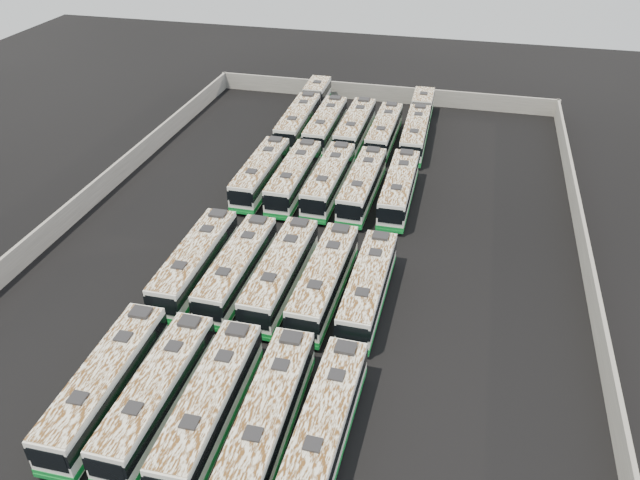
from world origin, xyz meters
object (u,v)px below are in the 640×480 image
Objects in this scene: bus_midback_far_left at (261,173)px; bus_midback_center at (329,180)px; bus_midfront_right at (324,280)px; bus_midback_right at (362,185)px; bus_back_left at (326,125)px; bus_back_far_right at (418,124)px; bus_front_far_right at (325,425)px; bus_midback_left at (294,177)px; bus_midfront_far_left at (196,262)px; bus_front_right at (269,415)px; bus_front_center at (210,405)px; bus_midfront_left at (237,268)px; bus_back_far_left at (305,112)px; bus_front_far_left at (106,383)px; bus_midfront_center at (281,273)px; bus_front_left at (158,393)px; bus_back_center at (355,127)px; bus_back_right at (384,131)px; bus_midfront_far_right at (368,287)px; bus_midback_far_right at (399,188)px.

bus_midback_center is at bearing 0.79° from bus_midback_far_left.
bus_midback_right is at bearing 91.59° from bus_midfront_right.
bus_back_far_right is at bearing 17.53° from bus_back_left.
bus_front_far_right is 30.91m from bus_midback_left.
bus_midfront_far_left is at bearing -112.32° from bus_midback_center.
bus_front_right is 1.02× the size of bus_midback_far_left.
bus_front_far_right is 0.98× the size of bus_midfront_far_left.
bus_front_center is 13.92m from bus_midfront_left.
bus_back_far_right is at bearing 50.55° from bus_midback_far_left.
bus_back_far_left is (-0.07, 16.92, 0.05)m from bus_midback_far_left.
bus_front_far_left is at bearing -96.86° from bus_midback_left.
bus_midback_right is at bearing 82.39° from bus_front_center.
bus_front_left is at bearing -103.93° from bus_midfront_center.
bus_front_center is at bearing -89.69° from bus_back_center.
bus_midfront_left is 1.00× the size of bus_midback_far_left.
bus_midfront_far_left is at bearing 88.89° from bus_front_far_left.
bus_midfront_right is 1.04× the size of bus_back_right.
bus_back_far_left reaches higher than bus_front_left.
bus_midfront_far_right is at bearing 1.24° from bus_midfront_left.
bus_back_far_left is (-3.52, 17.00, 0.03)m from bus_midback_left.
bus_midfront_right reaches higher than bus_midback_right.
bus_midfront_center is at bearing -66.51° from bus_midback_far_left.
bus_front_far_right is 19.04m from bus_midfront_far_left.
bus_back_far_left reaches higher than bus_midfront_center.
bus_midfront_far_left reaches higher than bus_front_left.
bus_midback_far_left is 0.98× the size of bus_midback_center.
bus_midback_center is (-3.42, 29.47, 0.00)m from bus_front_right.
bus_front_far_right is 48.17m from bus_back_far_left.
bus_front_right reaches higher than bus_midfront_far_left.
bus_midback_center is at bearing -75.45° from bus_back_left.
bus_front_left is 0.98× the size of bus_front_center.
bus_midback_far_right is at bearing 90.27° from bus_midfront_far_right.
bus_front_left is at bearing -76.07° from bus_midfront_far_left.
bus_midfront_left reaches higher than bus_back_right.
bus_back_far_left is at bearing 89.05° from bus_front_far_left.
bus_front_center is 30.23m from bus_midback_far_left.
bus_midfront_far_right is 0.65× the size of bus_back_far_right.
bus_back_left reaches higher than bus_midfront_right.
bus_back_left is 3.45m from bus_back_center.
bus_front_right is at bearing -81.13° from bus_back_left.
bus_back_left is (-0.07, 13.45, 0.02)m from bus_midback_left.
bus_front_far_left is 46.29m from bus_back_far_left.
bus_midback_far_right is at bearing -74.49° from bus_back_right.
bus_midfront_far_left reaches higher than bus_back_right.
bus_front_far_left is 30.29m from bus_midback_center.
bus_midback_center is at bearing 113.52° from bus_midfront_far_right.
bus_midback_far_left is at bearing 88.94° from bus_front_far_left.
bus_front_right is 1.02× the size of bus_midfront_left.
bus_back_far_left is 7.63m from bus_back_center.
bus_front_far_right is at bearing -76.82° from bus_back_left.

